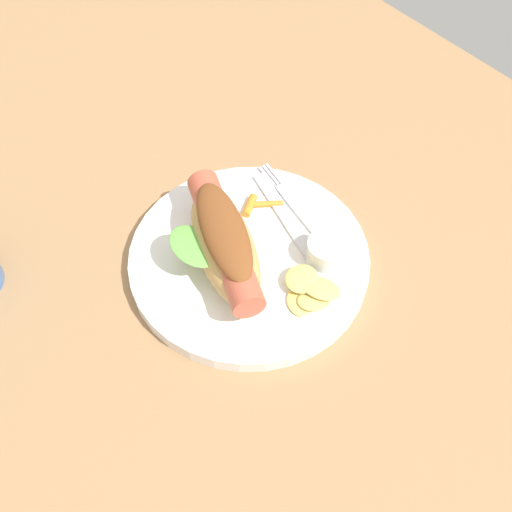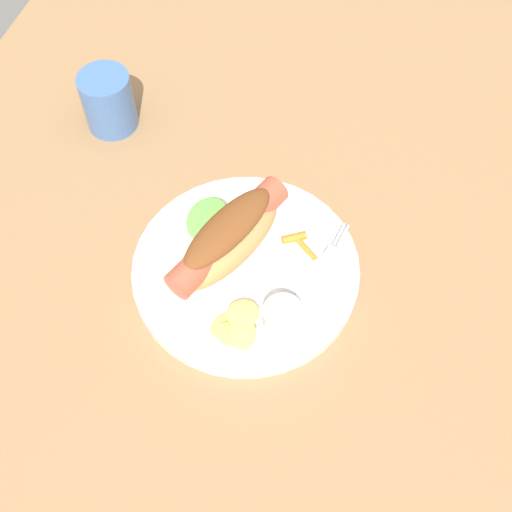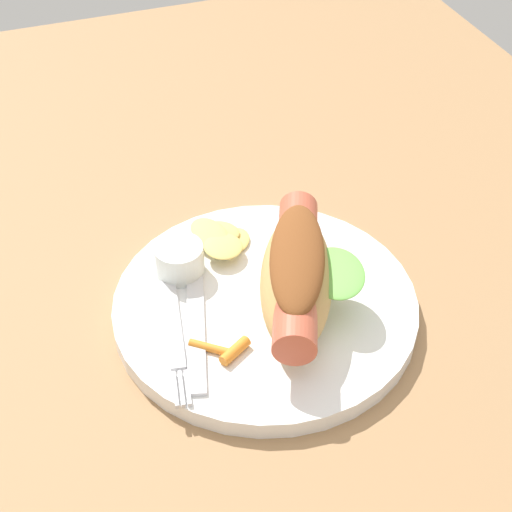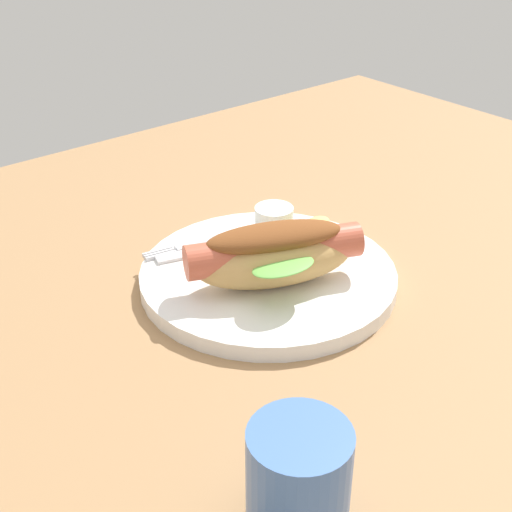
% 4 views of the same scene
% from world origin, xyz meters
% --- Properties ---
extents(ground_plane, '(1.20, 0.90, 0.02)m').
position_xyz_m(ground_plane, '(0.00, 0.00, -0.01)').
color(ground_plane, '#9E754C').
extents(plate, '(0.25, 0.25, 0.02)m').
position_xyz_m(plate, '(0.01, -0.00, 0.01)').
color(plate, white).
rests_on(plate, ground_plane).
extents(hot_dog, '(0.17, 0.11, 0.06)m').
position_xyz_m(hot_dog, '(0.02, 0.02, 0.05)').
color(hot_dog, tan).
rests_on(hot_dog, plate).
extents(sauce_ramekin, '(0.04, 0.04, 0.03)m').
position_xyz_m(sauce_ramekin, '(-0.05, -0.06, 0.03)').
color(sauce_ramekin, white).
rests_on(sauce_ramekin, plate).
extents(fork, '(0.14, 0.04, 0.00)m').
position_xyz_m(fork, '(0.01, -0.08, 0.02)').
color(fork, silver).
rests_on(fork, plate).
extents(knife, '(0.16, 0.06, 0.00)m').
position_xyz_m(knife, '(0.01, -0.06, 0.02)').
color(knife, silver).
rests_on(knife, plate).
extents(chips_pile, '(0.07, 0.06, 0.02)m').
position_xyz_m(chips_pile, '(-0.07, -0.01, 0.03)').
color(chips_pile, '#DBC367').
rests_on(chips_pile, plate).
extents(carrot_garnish, '(0.03, 0.05, 0.01)m').
position_xyz_m(carrot_garnish, '(0.05, -0.05, 0.02)').
color(carrot_garnish, orange).
rests_on(carrot_garnish, plate).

